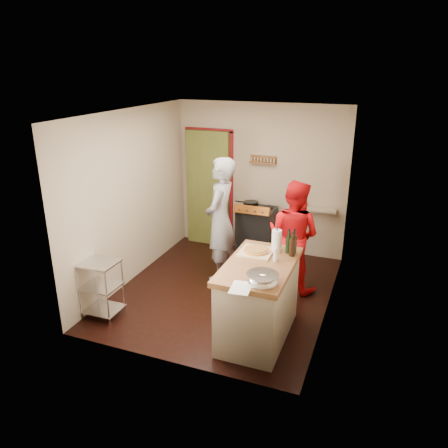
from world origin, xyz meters
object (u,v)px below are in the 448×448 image
(wire_shelving, at_px, (101,286))
(person_stripe, at_px, (220,220))
(person_red, at_px, (293,236))
(stove, at_px, (256,231))
(island, at_px, (259,299))

(wire_shelving, bearing_deg, person_stripe, 56.91)
(person_stripe, distance_m, person_red, 1.12)
(wire_shelving, xyz_separation_m, person_red, (2.17, 1.69, 0.39))
(stove, relative_size, person_red, 0.60)
(person_stripe, bearing_deg, island, 34.85)
(stove, bearing_deg, island, -72.24)
(stove, xyz_separation_m, wire_shelving, (-1.33, -2.62, -0.01))
(island, relative_size, person_red, 0.87)
(wire_shelving, xyz_separation_m, island, (2.07, 0.30, 0.08))
(wire_shelving, height_order, island, island)
(person_stripe, bearing_deg, wire_shelving, -35.95)
(island, height_order, person_stripe, person_stripe)
(wire_shelving, xyz_separation_m, person_stripe, (1.05, 1.62, 0.52))
(wire_shelving, distance_m, person_stripe, 2.00)
(stove, xyz_separation_m, person_stripe, (-0.27, -1.01, 0.51))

